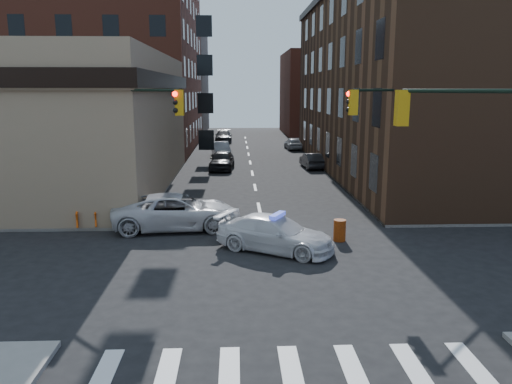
{
  "coord_description": "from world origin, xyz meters",
  "views": [
    {
      "loc": [
        -1.29,
        -17.86,
        6.71
      ],
      "look_at": [
        -0.42,
        3.86,
        2.2
      ],
      "focal_mm": 35.0,
      "sensor_mm": 36.0,
      "label": 1
    }
  ],
  "objects": [
    {
      "name": "ground",
      "position": [
        0.0,
        0.0,
        0.0
      ],
      "size": [
        140.0,
        140.0,
        0.0
      ],
      "primitive_type": "plane",
      "color": "black",
      "rests_on": "ground"
    },
    {
      "name": "sidewalk_nw",
      "position": [
        -23.0,
        32.75,
        0.07
      ],
      "size": [
        34.0,
        54.5,
        0.15
      ],
      "primitive_type": "cube",
      "color": "gray",
      "rests_on": "ground"
    },
    {
      "name": "sidewalk_ne",
      "position": [
        23.0,
        32.75,
        0.07
      ],
      "size": [
        34.0,
        54.5,
        0.15
      ],
      "primitive_type": "cube",
      "color": "gray",
      "rests_on": "ground"
    },
    {
      "name": "bank_building",
      "position": [
        -17.0,
        16.5,
        4.5
      ],
      "size": [
        22.0,
        22.0,
        9.0
      ],
      "primitive_type": "cube",
      "color": "#89735A",
      "rests_on": "ground"
    },
    {
      "name": "apartment_block",
      "position": [
        -18.5,
        40.0,
        12.0
      ],
      "size": [
        25.0,
        25.0,
        24.0
      ],
      "primitive_type": "cube",
      "color": "brown",
      "rests_on": "ground"
    },
    {
      "name": "commercial_row_ne",
      "position": [
        13.0,
        22.5,
        7.0
      ],
      "size": [
        14.0,
        34.0,
        14.0
      ],
      "primitive_type": "cube",
      "color": "#503220",
      "rests_on": "ground"
    },
    {
      "name": "filler_nw",
      "position": [
        -16.0,
        62.0,
        8.0
      ],
      "size": [
        20.0,
        18.0,
        16.0
      ],
      "primitive_type": "cube",
      "color": "brown",
      "rests_on": "ground"
    },
    {
      "name": "filler_ne",
      "position": [
        14.0,
        58.0,
        6.0
      ],
      "size": [
        16.0,
        16.0,
        12.0
      ],
      "primitive_type": "cube",
      "color": "brown",
      "rests_on": "ground"
    },
    {
      "name": "signal_pole_nw",
      "position": [
        -5.85,
        5.34,
        4.34
      ],
      "size": [
        3.58,
        3.67,
        8.0
      ],
      "rotation": [
        0.0,
        0.0,
        -0.79
      ],
      "color": "black",
      "rests_on": "sidewalk_nw"
    },
    {
      "name": "signal_pole_ne",
      "position": [
        5.84,
        5.35,
        4.34
      ],
      "size": [
        3.67,
        3.58,
        8.0
      ],
      "rotation": [
        0.0,
        0.0,
        -2.36
      ],
      "color": "black",
      "rests_on": "sidewalk_ne"
    },
    {
      "name": "tree_ne_near",
      "position": [
        7.5,
        26.0,
        3.49
      ],
      "size": [
        3.0,
        3.0,
        4.85
      ],
      "color": "black",
      "rests_on": "sidewalk_ne"
    },
    {
      "name": "tree_ne_far",
      "position": [
        7.5,
        34.0,
        3.49
      ],
      "size": [
        3.0,
        3.0,
        4.85
      ],
      "color": "black",
      "rests_on": "sidewalk_ne"
    },
    {
      "name": "police_car",
      "position": [
        0.33,
        2.25,
        0.73
      ],
      "size": [
        5.43,
        4.21,
        1.47
      ],
      "primitive_type": "imported",
      "rotation": [
        0.0,
        0.0,
        1.08
      ],
      "color": "silver",
      "rests_on": "ground"
    },
    {
      "name": "pickup",
      "position": [
        -4.19,
        5.8,
        0.86
      ],
      "size": [
        6.35,
        3.3,
        1.71
      ],
      "primitive_type": "imported",
      "rotation": [
        0.0,
        0.0,
        1.65
      ],
      "color": "silver",
      "rests_on": "ground"
    },
    {
      "name": "parked_car_wnear",
      "position": [
        -2.5,
        24.04,
        0.8
      ],
      "size": [
        2.25,
        4.84,
        1.6
      ],
      "primitive_type": "imported",
      "rotation": [
        0.0,
        0.0,
        -0.08
      ],
      "color": "black",
      "rests_on": "ground"
    },
    {
      "name": "parked_car_wfar",
      "position": [
        -2.82,
        32.31,
        0.74
      ],
      "size": [
        2.16,
        4.66,
        1.48
      ],
      "primitive_type": "imported",
      "rotation": [
        0.0,
        0.0,
        0.14
      ],
      "color": "gray",
      "rests_on": "ground"
    },
    {
      "name": "parked_car_wdeep",
      "position": [
        -2.89,
        46.32,
        0.75
      ],
      "size": [
        2.18,
        5.2,
        1.5
      ],
      "primitive_type": "imported",
      "rotation": [
        0.0,
        0.0,
        0.01
      ],
      "color": "black",
      "rests_on": "ground"
    },
    {
      "name": "parked_car_enear",
      "position": [
        5.2,
        24.48,
        0.65
      ],
      "size": [
        1.7,
        4.05,
        1.3
      ],
      "primitive_type": "imported",
      "rotation": [
        0.0,
        0.0,
        3.22
      ],
      "color": "black",
      "rests_on": "ground"
    },
    {
      "name": "parked_car_efar",
      "position": [
        5.14,
        38.01,
        0.68
      ],
      "size": [
        1.9,
        4.11,
        1.36
      ],
      "primitive_type": "imported",
      "rotation": [
        0.0,
        0.0,
        3.22
      ],
      "color": "#96999F",
      "rests_on": "ground"
    },
    {
      "name": "pedestrian_a",
      "position": [
        -10.22,
        6.64,
        1.15
      ],
      "size": [
        0.86,
        0.85,
        2.01
      ],
      "primitive_type": "imported",
      "rotation": [
        0.0,
        0.0,
        -0.76
      ],
      "color": "black",
      "rests_on": "sidewalk_nw"
    },
    {
      "name": "pedestrian_b",
      "position": [
        -11.19,
        6.96,
        1.15
      ],
      "size": [
        1.13,
        0.97,
        2.01
      ],
      "primitive_type": "imported",
      "rotation": [
        0.0,
        0.0,
        0.24
      ],
      "color": "black",
      "rests_on": "sidewalk_nw"
    },
    {
      "name": "pedestrian_c",
      "position": [
        -9.74,
        9.47,
        1.15
      ],
      "size": [
        1.23,
        1.1,
        2.0
      ],
      "primitive_type": "imported",
      "rotation": [
        0.0,
        0.0,
        0.65
      ],
      "color": "#212632",
      "rests_on": "sidewalk_nw"
    },
    {
      "name": "barrel_road",
      "position": [
        3.32,
        3.5,
        0.48
      ],
      "size": [
        0.58,
        0.58,
        0.97
      ],
      "primitive_type": "cylinder",
      "rotation": [
        0.0,
        0.0,
        0.08
      ],
      "color": "red",
      "rests_on": "ground"
    },
    {
      "name": "barrel_bank",
      "position": [
        -3.65,
        5.6,
        0.47
      ],
      "size": [
        0.61,
        0.61,
        0.93
      ],
      "primitive_type": "cylinder",
      "rotation": [
        0.0,
        0.0,
        0.19
      ],
      "color": "red",
      "rests_on": "ground"
    },
    {
      "name": "barricade_nw_a",
      "position": [
        -7.28,
        7.4,
        0.61
      ],
      "size": [
        1.34,
        0.87,
        0.93
      ],
      "primitive_type": null,
      "rotation": [
        0.0,
        0.0,
        0.22
      ],
      "color": "#F13E0B",
      "rests_on": "sidewalk_nw"
    },
    {
      "name": "barricade_nw_b",
      "position": [
        -8.5,
        5.7,
        0.58
      ],
      "size": [
        1.21,
        0.72,
        0.86
      ],
      "primitive_type": null,
      "rotation": [
        0.0,
        0.0,
        0.14
      ],
      "color": "red",
      "rests_on": "sidewalk_nw"
    }
  ]
}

